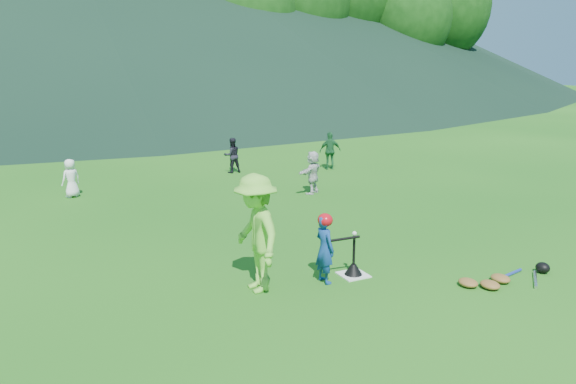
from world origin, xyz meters
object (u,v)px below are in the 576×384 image
(adult_coach, at_px, (256,233))
(equipment_pile, at_px, (501,279))
(fielder_c, at_px, (330,151))
(batting_tee, at_px, (353,268))
(home_plate, at_px, (353,275))
(fielder_b, at_px, (232,155))
(fielder_d, at_px, (313,172))
(batter_child, at_px, (325,249))
(fielder_a, at_px, (71,178))

(adult_coach, relative_size, equipment_pile, 1.03)
(adult_coach, bearing_deg, fielder_c, 143.48)
(batting_tee, bearing_deg, home_plate, 0.00)
(fielder_b, height_order, fielder_d, fielder_d)
(batter_child, bearing_deg, fielder_b, -17.28)
(fielder_b, xyz_separation_m, batting_tee, (-1.21, -8.99, -0.42))
(fielder_a, relative_size, equipment_pile, 0.56)
(home_plate, relative_size, equipment_pile, 0.25)
(fielder_c, bearing_deg, batting_tee, 74.24)
(fielder_c, height_order, fielder_d, fielder_c)
(home_plate, relative_size, batting_tee, 0.66)
(fielder_a, bearing_deg, fielder_c, 156.83)
(adult_coach, relative_size, fielder_b, 1.68)
(batter_child, height_order, fielder_b, batter_child)
(home_plate, distance_m, fielder_d, 5.88)
(adult_coach, relative_size, fielder_d, 1.62)
(home_plate, height_order, fielder_d, fielder_d)
(home_plate, bearing_deg, fielder_d, 68.26)
(home_plate, bearing_deg, batter_child, -176.93)
(fielder_d, xyz_separation_m, equipment_pile, (-0.17, -6.75, -0.51))
(adult_coach, bearing_deg, batter_child, 80.29)
(fielder_d, bearing_deg, fielder_b, -110.30)
(fielder_a, height_order, batting_tee, fielder_a)
(batter_child, bearing_deg, equipment_pile, -122.54)
(fielder_b, xyz_separation_m, fielder_c, (3.06, -0.88, 0.06))
(batting_tee, distance_m, equipment_pile, 2.39)
(fielder_a, height_order, fielder_b, fielder_b)
(home_plate, xyz_separation_m, fielder_c, (4.27, 8.11, 0.60))
(batter_child, distance_m, equipment_pile, 2.92)
(home_plate, relative_size, fielder_a, 0.45)
(fielder_a, xyz_separation_m, batting_tee, (3.68, -7.84, -0.37))
(fielder_b, distance_m, fielder_d, 3.68)
(adult_coach, xyz_separation_m, fielder_d, (3.86, 5.27, -0.36))
(adult_coach, height_order, batting_tee, adult_coach)
(home_plate, bearing_deg, fielder_c, 62.25)
(batting_tee, bearing_deg, fielder_b, 82.32)
(fielder_c, xyz_separation_m, equipment_pile, (-2.27, -9.43, -0.54))
(adult_coach, height_order, fielder_b, adult_coach)
(batter_child, relative_size, fielder_c, 0.93)
(batter_child, distance_m, fielder_a, 8.46)
(fielder_c, height_order, batting_tee, fielder_c)
(fielder_a, bearing_deg, equipment_pile, 96.67)
(fielder_a, bearing_deg, adult_coach, 79.41)
(home_plate, distance_m, adult_coach, 1.93)
(equipment_pile, bearing_deg, home_plate, 146.64)
(fielder_a, height_order, fielder_c, fielder_c)
(fielder_b, bearing_deg, equipment_pile, 95.92)
(home_plate, bearing_deg, adult_coach, 174.40)
(batter_child, bearing_deg, fielder_d, -32.72)
(home_plate, distance_m, batter_child, 0.80)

